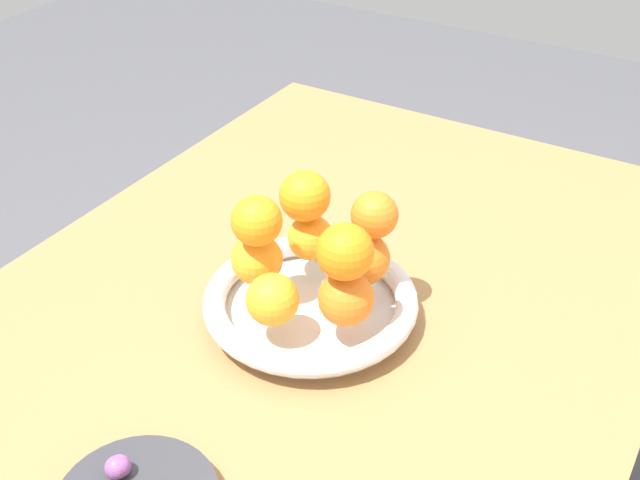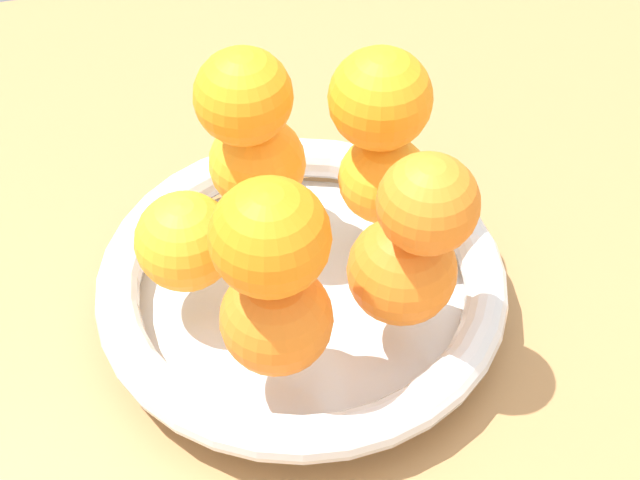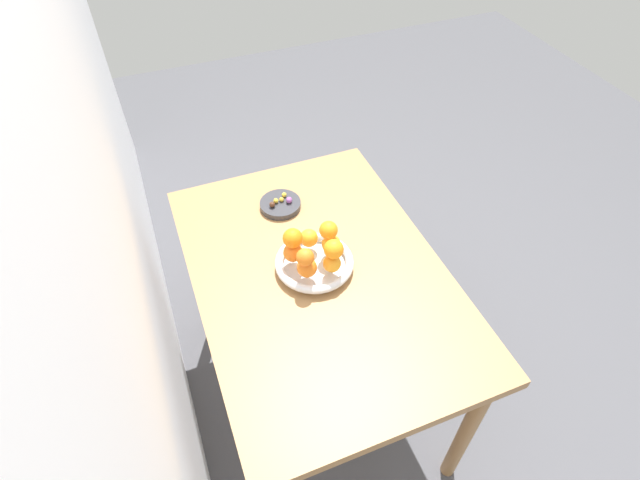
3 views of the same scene
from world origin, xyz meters
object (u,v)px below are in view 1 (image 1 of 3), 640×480
at_px(candy_ball_1, 117,467).
at_px(dining_table, 315,362).
at_px(orange_5, 257,221).
at_px(candy_ball_2, 119,466).
at_px(fruit_bowl, 311,304).
at_px(orange_2, 346,299).
at_px(orange_6, 345,252).
at_px(orange_3, 364,259).
at_px(orange_4, 311,238).
at_px(orange_8, 375,215).
at_px(orange_0, 257,260).
at_px(orange_1, 274,300).
at_px(orange_7, 305,196).

bearing_deg(candy_ball_1, dining_table, 177.74).
height_order(orange_5, candy_ball_2, orange_5).
relative_size(fruit_bowl, orange_2, 4.08).
bearing_deg(orange_6, dining_table, -126.03).
height_order(orange_3, orange_6, orange_6).
height_order(orange_3, orange_4, orange_3).
relative_size(orange_4, orange_8, 1.04).
xyz_separation_m(orange_0, orange_2, (0.01, 0.12, 0.00)).
relative_size(orange_1, orange_8, 1.09).
height_order(orange_6, orange_7, orange_6).
height_order(orange_5, orange_7, orange_5).
xyz_separation_m(orange_3, orange_4, (-0.01, -0.08, -0.00)).
height_order(orange_3, candy_ball_2, orange_3).
relative_size(dining_table, orange_1, 19.07).
bearing_deg(orange_8, dining_table, -58.36).
bearing_deg(orange_5, orange_7, 169.11).
height_order(orange_5, orange_8, orange_5).
height_order(dining_table, orange_6, orange_6).
relative_size(fruit_bowl, candy_ball_1, 11.58).
distance_m(orange_1, orange_4, 0.13).
relative_size(orange_0, candy_ball_2, 2.83).
height_order(orange_3, orange_7, orange_7).
bearing_deg(orange_3, orange_8, 136.12).
bearing_deg(candy_ball_1, orange_3, 169.95).
bearing_deg(orange_8, orange_6, 6.20).
height_order(orange_5, candy_ball_1, orange_5).
distance_m(fruit_bowl, candy_ball_1, 0.30).
xyz_separation_m(candy_ball_1, candy_ball_2, (-0.00, 0.00, -0.00)).
xyz_separation_m(orange_1, candy_ball_1, (0.23, -0.01, -0.04)).
relative_size(orange_7, candy_ball_1, 2.82).
xyz_separation_m(fruit_bowl, candy_ball_2, (0.30, -0.02, 0.01)).
distance_m(dining_table, orange_1, 0.18).
height_order(dining_table, orange_3, orange_3).
bearing_deg(orange_4, candy_ball_1, 2.43).
bearing_deg(orange_8, orange_4, -91.35).
bearing_deg(fruit_bowl, orange_0, -76.90).
distance_m(fruit_bowl, orange_3, 0.08).
bearing_deg(orange_8, orange_7, -89.29).
relative_size(orange_1, candy_ball_2, 2.74).
distance_m(orange_6, orange_8, 0.08).
xyz_separation_m(orange_0, orange_3, (-0.06, 0.10, 0.00)).
distance_m(orange_1, orange_2, 0.08).
height_order(dining_table, orange_5, orange_5).
xyz_separation_m(orange_6, orange_7, (-0.08, -0.10, -0.01)).
bearing_deg(candy_ball_2, orange_7, -176.48).
distance_m(orange_2, orange_5, 0.13).
height_order(candy_ball_1, candy_ball_2, same).
xyz_separation_m(fruit_bowl, orange_6, (0.03, 0.06, 0.11)).
relative_size(orange_1, orange_3, 0.95).
relative_size(orange_1, candy_ball_1, 2.71).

